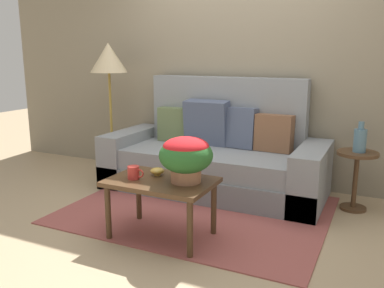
# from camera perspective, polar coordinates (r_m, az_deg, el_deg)

# --- Properties ---
(ground_plane) EXTENTS (14.00, 14.00, 0.00)m
(ground_plane) POSITION_cam_1_polar(r_m,az_deg,el_deg) (3.66, -0.37, -10.10)
(ground_plane) COLOR tan
(wall_back) EXTENTS (6.40, 0.12, 2.93)m
(wall_back) POSITION_cam_1_polar(r_m,az_deg,el_deg) (4.58, 6.90, 13.12)
(wall_back) COLOR gray
(wall_back) RESTS_ON ground
(area_rug) EXTENTS (2.29, 1.77, 0.01)m
(area_rug) POSITION_cam_1_polar(r_m,az_deg,el_deg) (3.80, 0.77, -9.14)
(area_rug) COLOR #994C47
(area_rug) RESTS_ON ground
(couch) EXTENTS (2.26, 0.93, 1.16)m
(couch) POSITION_cam_1_polar(r_m,az_deg,el_deg) (4.29, 3.29, -1.89)
(couch) COLOR slate
(couch) RESTS_ON ground
(coffee_table) EXTENTS (0.80, 0.53, 0.47)m
(coffee_table) POSITION_cam_1_polar(r_m,az_deg,el_deg) (3.15, -4.31, -6.06)
(coffee_table) COLOR #442D1B
(coffee_table) RESTS_ON ground
(side_table) EXTENTS (0.36, 0.36, 0.55)m
(side_table) POSITION_cam_1_polar(r_m,az_deg,el_deg) (3.99, 21.91, -3.36)
(side_table) COLOR #4C331E
(side_table) RESTS_ON ground
(floor_lamp) EXTENTS (0.42, 0.42, 1.53)m
(floor_lamp) POSITION_cam_1_polar(r_m,az_deg,el_deg) (4.82, -11.52, 10.69)
(floor_lamp) COLOR olive
(floor_lamp) RESTS_ON ground
(potted_plant) EXTENTS (0.40, 0.40, 0.34)m
(potted_plant) POSITION_cam_1_polar(r_m,az_deg,el_deg) (3.02, -0.84, -1.53)
(potted_plant) COLOR #A36B4C
(potted_plant) RESTS_ON coffee_table
(coffee_mug) EXTENTS (0.14, 0.09, 0.10)m
(coffee_mug) POSITION_cam_1_polar(r_m,az_deg,el_deg) (3.16, -8.11, -3.96)
(coffee_mug) COLOR red
(coffee_mug) RESTS_ON coffee_table
(snack_bowl) EXTENTS (0.11, 0.11, 0.06)m
(snack_bowl) POSITION_cam_1_polar(r_m,az_deg,el_deg) (3.24, -4.86, -3.78)
(snack_bowl) COLOR gold
(snack_bowl) RESTS_ON coffee_table
(table_vase) EXTENTS (0.11, 0.11, 0.27)m
(table_vase) POSITION_cam_1_polar(r_m,az_deg,el_deg) (3.92, 22.37, 0.55)
(table_vase) COLOR slate
(table_vase) RESTS_ON side_table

